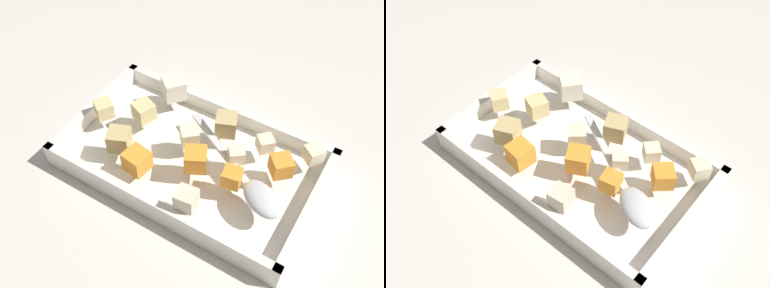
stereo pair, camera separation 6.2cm
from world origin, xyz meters
The scene contains 17 objects.
ground_plane centered at (0.00, 0.00, 0.00)m, with size 4.00×4.00×0.00m, color beige.
baking_dish centered at (0.01, 0.01, 0.01)m, with size 0.38×0.22×0.04m.
carrot_chunk_under_handle centered at (0.03, -0.01, 0.06)m, with size 0.03×0.03×0.03m, color orange.
carrot_chunk_corner_ne centered at (-0.04, -0.06, 0.06)m, with size 0.03×0.03×0.03m, color orange.
carrot_chunk_mid_right centered at (0.13, 0.04, 0.06)m, with size 0.03×0.03×0.03m, color orange.
carrot_chunk_near_spoon centered at (0.09, -0.01, 0.05)m, with size 0.02×0.02×0.02m, color orange.
potato_chunk_rim_edge centered at (0.03, 0.07, 0.06)m, with size 0.03×0.03×0.03m, color tan.
potato_chunk_corner_se centered at (0.07, 0.03, 0.05)m, with size 0.02×0.02×0.02m, color beige.
potato_chunk_front_center centered at (-0.09, 0.03, 0.06)m, with size 0.03×0.03×0.03m, color #E0CC89.
potato_chunk_far_right centered at (-0.08, -0.04, 0.06)m, with size 0.03×0.03×0.03m, color tan.
potato_chunk_near_left centered at (0.00, 0.02, 0.05)m, with size 0.03×0.03×0.03m, color beige.
potato_chunk_mid_left centered at (0.16, 0.08, 0.05)m, with size 0.02×0.02×0.02m, color beige.
potato_chunk_near_right centered at (0.10, 0.07, 0.05)m, with size 0.02×0.02×0.02m, color beige.
potato_chunk_corner_sw centered at (-0.14, 0.00, 0.05)m, with size 0.03×0.03×0.03m, color #E0CC89.
parsnip_chunk_back_center centered at (-0.07, 0.09, 0.06)m, with size 0.03×0.03×0.03m, color silver.
parsnip_chunk_heap_top centered at (0.05, -0.07, 0.05)m, with size 0.03×0.03×0.03m, color beige.
serving_spoon centered at (0.12, -0.01, 0.05)m, with size 0.20×0.13×0.02m.
Camera 1 is at (0.22, -0.33, 0.52)m, focal length 40.87 mm.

